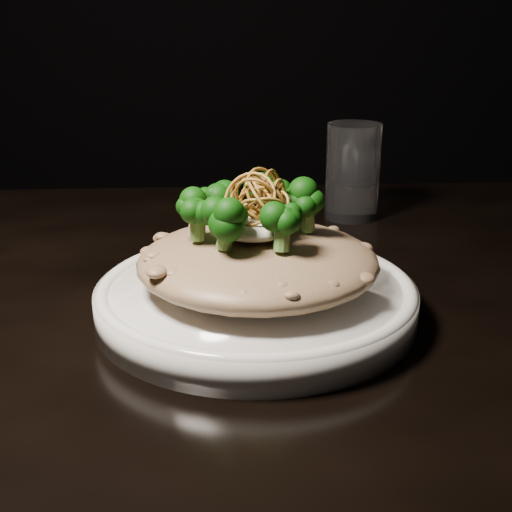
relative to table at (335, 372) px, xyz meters
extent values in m
cube|color=black|center=(0.00, 0.00, 0.06)|extent=(1.10, 0.80, 0.04)
cylinder|color=white|center=(-0.08, -0.05, 0.10)|extent=(0.27, 0.27, 0.03)
ellipsoid|color=brown|center=(-0.08, -0.05, 0.13)|extent=(0.20, 0.20, 0.04)
ellipsoid|color=silver|center=(-0.08, -0.05, 0.16)|extent=(0.06, 0.06, 0.02)
cylinder|color=white|center=(0.06, 0.24, 0.14)|extent=(0.08, 0.08, 0.12)
camera|label=1|loc=(-0.11, -0.60, 0.34)|focal=50.00mm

